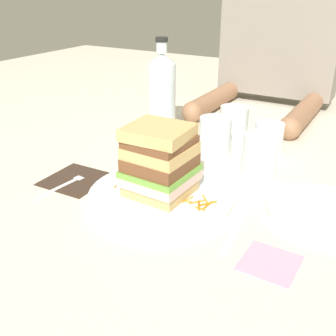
{
  "coord_description": "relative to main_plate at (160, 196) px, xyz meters",
  "views": [
    {
      "loc": [
        0.34,
        -0.57,
        0.38
      ],
      "look_at": [
        -0.02,
        0.03,
        0.06
      ],
      "focal_mm": 42.72,
      "sensor_mm": 36.0,
      "label": 1
    }
  ],
  "objects": [
    {
      "name": "diner_across",
      "position": [
        -0.02,
        0.77,
        0.26
      ],
      "size": [
        0.38,
        0.47,
        0.57
      ],
      "color": "#936647",
      "rests_on": "ground_plane"
    },
    {
      "name": "napkin_pink",
      "position": [
        0.24,
        -0.08,
        -0.01
      ],
      "size": [
        0.08,
        0.09,
        0.0
      ],
      "primitive_type": "cube",
      "rotation": [
        0.0,
        0.0,
        -0.03
      ],
      "color": "pink",
      "rests_on": "ground_plane"
    },
    {
      "name": "carrot_shred_7",
      "position": [
        0.1,
        0.0,
        0.01
      ],
      "size": [
        0.01,
        0.03,
        0.0
      ],
      "primitive_type": "cylinder",
      "rotation": [
        0.0,
        1.57,
        4.61
      ],
      "color": "orange",
      "rests_on": "main_plate"
    },
    {
      "name": "juice_glass",
      "position": [
        0.12,
        0.21,
        0.03
      ],
      "size": [
        0.07,
        0.07,
        0.09
      ],
      "color": "white",
      "rests_on": "ground_plane"
    },
    {
      "name": "ground_plane",
      "position": [
        0.02,
        0.0,
        -0.01
      ],
      "size": [
        3.0,
        3.0,
        0.0
      ],
      "primitive_type": "plane",
      "color": "beige"
    },
    {
      "name": "carrot_shred_9",
      "position": [
        0.08,
        -0.0,
        0.01
      ],
      "size": [
        0.02,
        0.03,
        0.0
      ],
      "primitive_type": "cylinder",
      "rotation": [
        0.0,
        1.57,
        0.88
      ],
      "color": "orange",
      "rests_on": "main_plate"
    },
    {
      "name": "napkin_dark",
      "position": [
        -0.2,
        -0.02,
        -0.01
      ],
      "size": [
        0.12,
        0.13,
        0.0
      ],
      "primitive_type": "cube",
      "rotation": [
        0.0,
        0.0,
        0.02
      ],
      "color": "#38281E",
      "rests_on": "ground_plane"
    },
    {
      "name": "carrot_shred_11",
      "position": [
        0.09,
        0.02,
        0.01
      ],
      "size": [
        0.03,
        0.03,
        0.0
      ],
      "primitive_type": "cylinder",
      "rotation": [
        0.0,
        1.57,
        5.45
      ],
      "color": "orange",
      "rests_on": "main_plate"
    },
    {
      "name": "empty_tumbler_0",
      "position": [
        -0.0,
        0.26,
        0.04
      ],
      "size": [
        0.08,
        0.08,
        0.09
      ],
      "primitive_type": "cylinder",
      "color": "silver",
      "rests_on": "ground_plane"
    },
    {
      "name": "water_bottle",
      "position": [
        -0.18,
        0.3,
        0.11
      ],
      "size": [
        0.07,
        0.07,
        0.26
      ],
      "color": "silver",
      "rests_on": "ground_plane"
    },
    {
      "name": "empty_tumbler_1",
      "position": [
        0.1,
        0.34,
        0.03
      ],
      "size": [
        0.07,
        0.07,
        0.07
      ],
      "primitive_type": "cylinder",
      "color": "silver",
      "rests_on": "ground_plane"
    },
    {
      "name": "carrot_shred_3",
      "position": [
        -0.07,
        -0.0,
        0.01
      ],
      "size": [
        0.02,
        0.03,
        0.0
      ],
      "primitive_type": "cylinder",
      "rotation": [
        0.0,
        1.57,
        4.03
      ],
      "color": "orange",
      "rests_on": "main_plate"
    },
    {
      "name": "carrot_shred_10",
      "position": [
        0.06,
        0.0,
        0.01
      ],
      "size": [
        0.01,
        0.03,
        0.0
      ],
      "primitive_type": "cylinder",
      "rotation": [
        0.0,
        1.57,
        1.34
      ],
      "color": "orange",
      "rests_on": "main_plate"
    },
    {
      "name": "main_plate",
      "position": [
        0.0,
        0.0,
        0.0
      ],
      "size": [
        0.28,
        0.28,
        0.02
      ],
      "primitive_type": "cylinder",
      "color": "white",
      "rests_on": "ground_plane"
    },
    {
      "name": "sandwich",
      "position": [
        -0.0,
        0.0,
        0.07
      ],
      "size": [
        0.12,
        0.12,
        0.13
      ],
      "color": "tan",
      "rests_on": "main_plate"
    },
    {
      "name": "knife",
      "position": [
        0.16,
        -0.01,
        -0.01
      ],
      "size": [
        0.04,
        0.2,
        0.0
      ],
      "color": "silver",
      "rests_on": "ground_plane"
    },
    {
      "name": "fork",
      "position": [
        -0.2,
        -0.04,
        -0.0
      ],
      "size": [
        0.03,
        0.17,
        0.0
      ],
      "color": "silver",
      "rests_on": "napkin_dark"
    },
    {
      "name": "carrot_shred_2",
      "position": [
        -0.08,
        0.0,
        0.01
      ],
      "size": [
        0.02,
        0.02,
        0.0
      ],
      "primitive_type": "cylinder",
      "rotation": [
        0.0,
        1.57,
        3.71
      ],
      "color": "orange",
      "rests_on": "main_plate"
    },
    {
      "name": "carrot_shred_0",
      "position": [
        -0.07,
        0.02,
        0.01
      ],
      "size": [
        0.0,
        0.02,
        0.0
      ],
      "primitive_type": "cylinder",
      "rotation": [
        0.0,
        1.57,
        1.64
      ],
      "color": "orange",
      "rests_on": "main_plate"
    },
    {
      "name": "carrot_shred_1",
      "position": [
        -0.09,
        -0.01,
        0.01
      ],
      "size": [
        0.01,
        0.03,
        0.0
      ],
      "primitive_type": "cylinder",
      "rotation": [
        0.0,
        1.57,
        1.78
      ],
      "color": "orange",
      "rests_on": "main_plate"
    },
    {
      "name": "carrot_shred_6",
      "position": [
        0.1,
        0.01,
        0.01
      ],
      "size": [
        0.02,
        0.03,
        0.0
      ],
      "primitive_type": "cylinder",
      "rotation": [
        0.0,
        1.57,
        4.07
      ],
      "color": "orange",
      "rests_on": "main_plate"
    },
    {
      "name": "side_plate",
      "position": [
        0.28,
        0.1,
        -0.0
      ],
      "size": [
        0.2,
        0.2,
        0.01
      ],
      "primitive_type": "cylinder",
      "color": "white",
      "rests_on": "ground_plane"
    },
    {
      "name": "carrot_shred_12",
      "position": [
        0.09,
        -0.01,
        0.01
      ],
      "size": [
        0.02,
        0.03,
        0.0
      ],
      "primitive_type": "cylinder",
      "rotation": [
        0.0,
        1.57,
        2.03
      ],
      "color": "orange",
      "rests_on": "main_plate"
    },
    {
      "name": "carrot_shred_4",
      "position": [
        -0.08,
        0.01,
        0.01
      ],
      "size": [
        0.03,
        0.02,
        0.0
      ],
      "primitive_type": "cylinder",
      "rotation": [
        0.0,
        1.57,
        3.86
      ],
      "color": "orange",
      "rests_on": "main_plate"
    },
    {
      "name": "carrot_shred_5",
      "position": [
        0.06,
        -0.01,
        0.01
      ],
      "size": [
        0.02,
        0.01,
        0.0
      ],
      "primitive_type": "cylinder",
      "rotation": [
        0.0,
        1.57,
        3.61
      ],
      "color": "orange",
      "rests_on": "main_plate"
    },
    {
      "name": "carrot_shred_8",
      "position": [
        0.09,
        -0.02,
        0.01
      ],
      "size": [
        0.02,
        0.0,
        0.0
      ],
      "primitive_type": "cylinder",
      "rotation": [
        0.0,
        1.57,
        6.27
      ],
      "color": "orange",
      "rests_on": "main_plate"
    },
    {
      "name": "empty_tumbler_2",
      "position": [
        -0.0,
        0.38,
        0.04
      ],
      "size": [
        0.08,
        0.08,
        0.09
      ],
      "primitive_type": "cylinder",
      "color": "silver",
      "rests_on": "ground_plane"
    }
  ]
}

